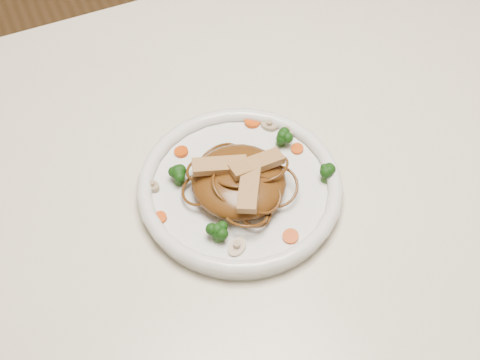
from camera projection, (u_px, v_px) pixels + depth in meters
name	position (u px, v px, depth m)	size (l,w,h in m)	color
ground	(263.00, 358.00, 1.48)	(4.00, 4.00, 0.00)	brown
table	(275.00, 192.00, 0.97)	(1.20, 0.80, 0.75)	beige
plate	(240.00, 190.00, 0.83)	(0.26, 0.26, 0.02)	white
noodle_mound	(239.00, 181.00, 0.81)	(0.12, 0.12, 0.04)	#5B2F11
chicken_a	(257.00, 164.00, 0.80)	(0.07, 0.02, 0.01)	tan
chicken_b	(220.00, 165.00, 0.80)	(0.07, 0.02, 0.01)	tan
chicken_c	(249.00, 186.00, 0.78)	(0.07, 0.02, 0.01)	tan
broccoli_0	(281.00, 137.00, 0.86)	(0.02, 0.02, 0.03)	#0F3F0D
broccoli_1	(178.00, 175.00, 0.82)	(0.02, 0.02, 0.03)	#0F3F0D
broccoli_2	(219.00, 232.00, 0.77)	(0.03, 0.03, 0.03)	#0F3F0D
broccoli_3	(327.00, 173.00, 0.82)	(0.03, 0.03, 0.03)	#0F3F0D
carrot_0	(252.00, 122.00, 0.89)	(0.02, 0.02, 0.01)	#C13C07
carrot_1	(160.00, 218.00, 0.80)	(0.02, 0.02, 0.01)	#C13C07
carrot_2	(297.00, 149.00, 0.86)	(0.02, 0.02, 0.01)	#C13C07
carrot_3	(181.00, 152.00, 0.86)	(0.02, 0.02, 0.01)	#C13C07
carrot_4	(291.00, 236.00, 0.78)	(0.02, 0.02, 0.01)	#C13C07
mushroom_0	(237.00, 247.00, 0.77)	(0.03, 0.03, 0.01)	#C3B392
mushroom_1	(287.00, 131.00, 0.88)	(0.03, 0.03, 0.01)	#C3B392
mushroom_2	(152.00, 186.00, 0.82)	(0.02, 0.02, 0.01)	#C3B392
mushroom_3	(269.00, 125.00, 0.89)	(0.03, 0.03, 0.01)	#C3B392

